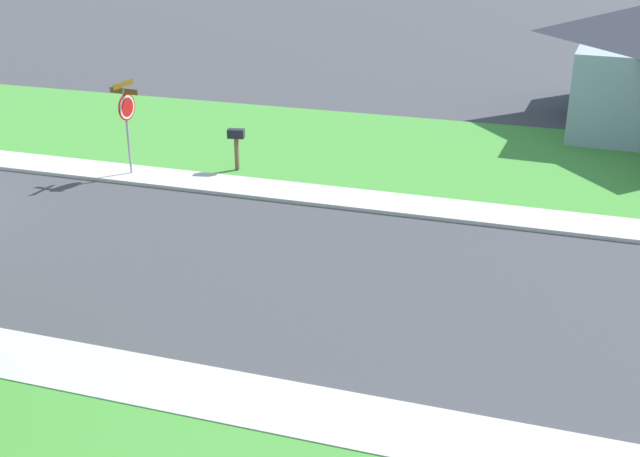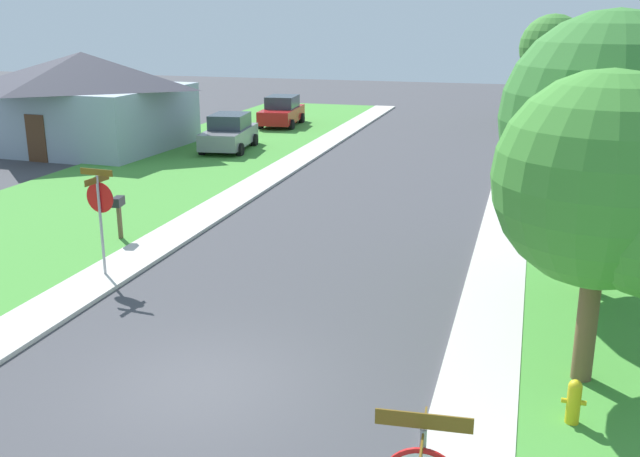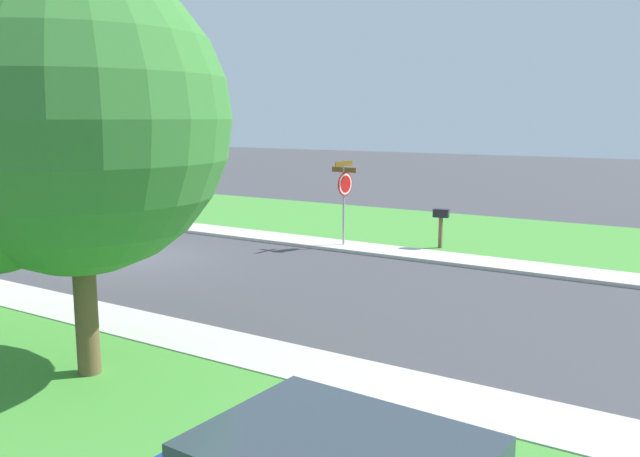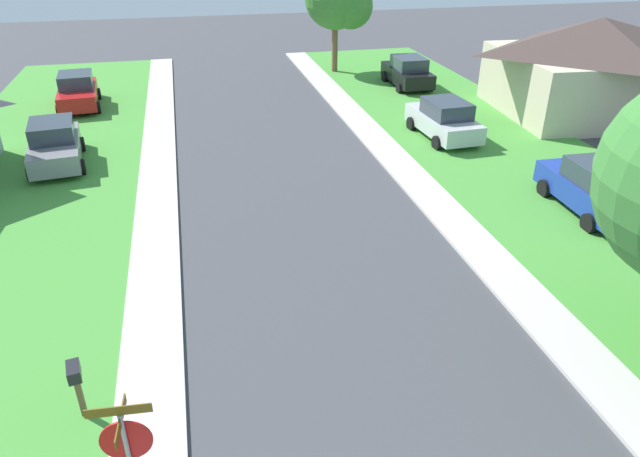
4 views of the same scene
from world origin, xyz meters
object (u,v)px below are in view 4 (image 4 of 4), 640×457
Objects in this scene: car_silver_far_down_street at (444,120)px; car_blue_near_corner at (595,188)px; car_black_kerbside_mid at (408,72)px; tree_sidewalk_mid at (339,0)px; mailbox at (76,378)px; stop_sign_far_corner at (128,449)px; house_right_setback at (594,65)px; car_grey_behind_trees at (55,145)px; car_red_driveway_right at (78,91)px.

car_blue_near_corner is at bearing -77.06° from car_silver_far_down_street.
tree_sidewalk_mid is (-2.97, 4.35, 3.46)m from car_black_kerbside_mid.
car_blue_near_corner is at bearing 20.23° from mailbox.
house_right_setback is at bearing 41.29° from stop_sign_far_corner.
car_black_kerbside_mid is 19.59m from car_grey_behind_trees.
car_grey_behind_trees is at bearing 178.08° from car_silver_far_down_street.
car_red_driveway_right reaches higher than mailbox.
car_silver_far_down_street is at bearing 45.04° from mailbox.
car_silver_far_down_street reaches higher than mailbox.
car_red_driveway_right is 0.99× the size of car_grey_behind_trees.
car_silver_far_down_street and car_red_driveway_right have the same top height.
tree_sidewalk_mid is at bearing 124.31° from car_black_kerbside_mid.
car_red_driveway_right is 1.03× the size of car_black_kerbside_mid.
car_silver_far_down_street is 8.13m from car_blue_near_corner.
tree_sidewalk_mid reaches higher than car_grey_behind_trees.
car_grey_behind_trees is 3.43× the size of mailbox.
house_right_setback is (8.54, 1.96, 1.50)m from car_silver_far_down_street.
car_red_driveway_right is 1.02× the size of car_blue_near_corner.
tree_sidewalk_mid is (-3.18, 20.99, 3.46)m from car_blue_near_corner.
mailbox is at bearing -124.26° from car_black_kerbside_mid.
car_silver_far_down_street is 3.35× the size of mailbox.
car_red_driveway_right is 0.70× the size of tree_sidewalk_mid.
house_right_setback is (6.72, 9.89, 1.50)m from car_blue_near_corner.
car_red_driveway_right is at bearing -179.74° from car_black_kerbside_mid.
car_black_kerbside_mid is at bearing 60.92° from stop_sign_far_corner.
mailbox is (-15.20, -22.32, 0.14)m from car_black_kerbside_mid.
car_blue_near_corner is (14.17, 8.45, -1.01)m from stop_sign_far_corner.
car_black_kerbside_mid is 3.30× the size of mailbox.
stop_sign_far_corner is at bearing -77.19° from car_grey_behind_trees.
house_right_setback reaches higher than car_grey_behind_trees.
stop_sign_far_corner is at bearing -138.71° from house_right_setback.
tree_sidewalk_mid is (-1.36, 13.06, 3.46)m from car_silver_far_down_street.
stop_sign_far_corner is at bearing -149.18° from car_blue_near_corner.
car_silver_far_down_street is 0.98× the size of car_grey_behind_trees.
car_blue_near_corner is at bearing -42.34° from car_red_driveway_right.
car_grey_behind_trees is (-16.19, 0.54, 0.00)m from car_silver_far_down_street.
car_grey_behind_trees is 24.82m from house_right_setback.
car_black_kerbside_mid is 0.96× the size of car_grey_behind_trees.
car_red_driveway_right is at bearing 152.18° from car_silver_far_down_street.
car_silver_far_down_street is at bearing -100.46° from car_black_kerbside_mid.
tree_sidewalk_mid is at bearing 65.37° from mailbox.
stop_sign_far_corner is 28.73m from car_black_kerbside_mid.
mailbox is (-15.41, -5.68, 0.14)m from car_blue_near_corner.
car_silver_far_down_street is 8.89m from house_right_setback.
stop_sign_far_corner is 31.52m from tree_sidewalk_mid.
car_red_driveway_right is (-4.00, 25.01, -1.01)m from stop_sign_far_corner.
stop_sign_far_corner is at bearing -119.08° from car_black_kerbside_mid.
tree_sidewalk_mid reaches higher than car_silver_far_down_street.
car_red_driveway_right and car_grey_behind_trees have the same top height.
car_red_driveway_right and car_black_kerbside_mid have the same top height.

